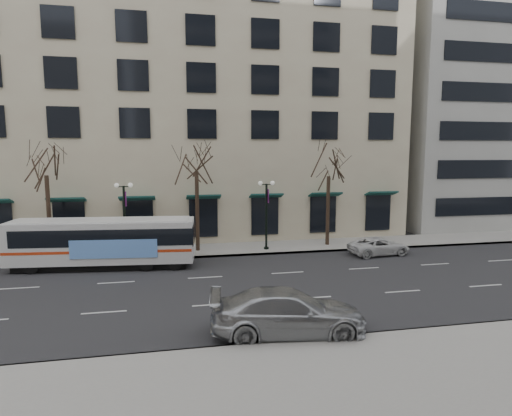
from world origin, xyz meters
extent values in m
plane|color=black|center=(0.00, 0.00, 0.00)|extent=(160.00, 160.00, 0.00)
cube|color=gray|center=(5.00, 9.00, 0.07)|extent=(80.00, 4.00, 0.15)
cube|color=#BCAC8F|center=(-2.00, 21.00, 12.00)|extent=(40.00, 20.00, 24.00)
cube|color=#999993|center=(32.00, 21.00, 17.50)|extent=(25.00, 20.00, 35.00)
cylinder|color=black|center=(-10.00, 8.80, 2.87)|extent=(0.28, 0.28, 5.74)
cylinder|color=black|center=(0.00, 8.80, 2.97)|extent=(0.28, 0.28, 5.95)
cylinder|color=black|center=(10.00, 8.80, 2.73)|extent=(0.28, 0.28, 5.46)
cylinder|color=black|center=(-5.00, 8.20, 2.50)|extent=(0.16, 0.16, 5.00)
cylinder|color=black|center=(-5.00, 8.20, 0.15)|extent=(0.36, 0.36, 0.30)
cube|color=black|center=(-5.00, 8.20, 4.95)|extent=(0.90, 0.06, 0.06)
sphere|color=silver|center=(-5.45, 8.20, 5.05)|extent=(0.32, 0.32, 0.32)
sphere|color=silver|center=(-4.55, 8.20, 5.05)|extent=(0.32, 0.32, 0.32)
cube|color=#6A1C6A|center=(-4.88, 8.20, 4.10)|extent=(0.04, 0.45, 1.00)
cylinder|color=black|center=(5.00, 8.20, 2.50)|extent=(0.16, 0.16, 5.00)
cylinder|color=black|center=(5.00, 8.20, 0.15)|extent=(0.36, 0.36, 0.30)
cube|color=black|center=(5.00, 8.20, 4.95)|extent=(0.90, 0.06, 0.06)
sphere|color=silver|center=(4.55, 8.20, 5.05)|extent=(0.32, 0.32, 0.32)
sphere|color=silver|center=(5.45, 8.20, 5.05)|extent=(0.32, 0.32, 0.32)
cube|color=#6A1C6A|center=(5.12, 8.20, 4.10)|extent=(0.04, 0.45, 1.00)
cube|color=silver|center=(-6.14, 5.78, 1.73)|extent=(11.54, 3.62, 2.60)
cube|color=black|center=(-6.14, 5.78, 0.26)|extent=(10.61, 3.23, 0.43)
cube|color=black|center=(-5.86, 5.75, 2.13)|extent=(11.10, 3.61, 1.04)
cube|color=red|center=(-6.14, 5.78, 1.28)|extent=(11.43, 3.64, 0.17)
cube|color=#659DF7|center=(-5.33, 4.43, 1.47)|extent=(5.18, 0.60, 1.13)
cube|color=silver|center=(-6.14, 5.78, 3.05)|extent=(10.95, 3.32, 0.08)
cylinder|color=black|center=(-10.21, 5.11, 0.47)|extent=(0.97, 0.36, 0.95)
cylinder|color=black|center=(-9.98, 7.27, 0.47)|extent=(0.97, 0.36, 0.95)
cylinder|color=black|center=(-3.43, 4.40, 0.47)|extent=(0.97, 0.36, 0.95)
cylinder|color=black|center=(-3.21, 6.57, 0.47)|extent=(0.97, 0.36, 0.95)
cylinder|color=black|center=(-1.74, 4.23, 0.47)|extent=(0.97, 0.36, 0.95)
cylinder|color=black|center=(-1.52, 6.39, 0.47)|extent=(0.97, 0.36, 0.95)
imported|color=#A9ABB0|center=(2.64, -6.20, 0.91)|extent=(6.52, 3.31, 1.81)
imported|color=silver|center=(12.65, 5.49, 0.61)|extent=(4.57, 2.44, 1.22)
camera|label=1|loc=(-1.87, -22.08, 7.29)|focal=30.00mm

